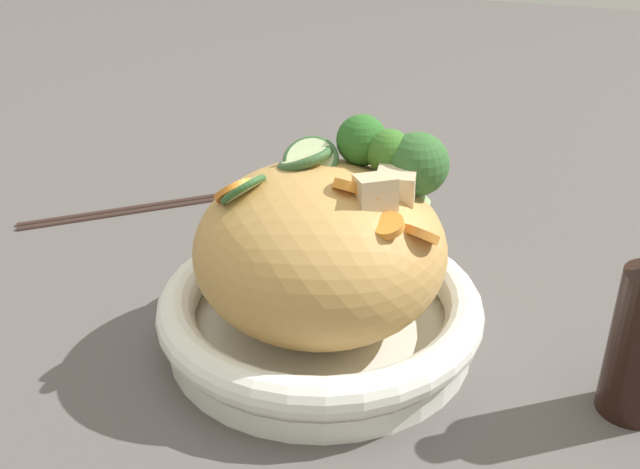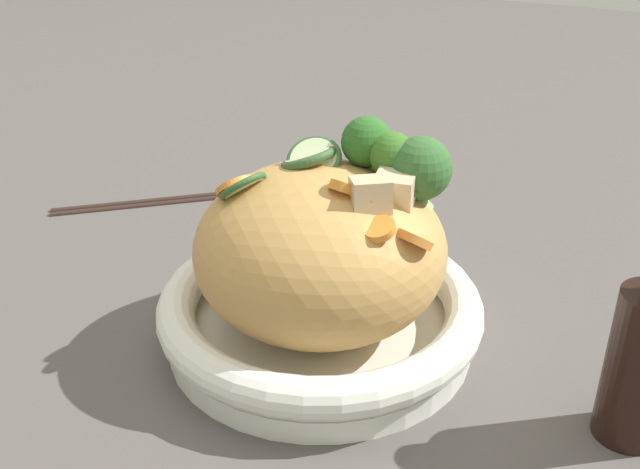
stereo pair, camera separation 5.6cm
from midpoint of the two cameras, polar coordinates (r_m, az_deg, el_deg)
ground_plane at (r=0.61m, az=2.65°, el=-8.07°), size 3.00×3.00×0.00m
serving_bowl at (r=0.60m, az=2.70°, el=-6.12°), size 0.26×0.26×0.05m
noodle_heap at (r=0.56m, az=2.83°, el=-1.21°), size 0.19×0.19×0.13m
broccoli_florets at (r=0.55m, az=8.96°, el=5.59°), size 0.10×0.06×0.06m
carrot_coins at (r=0.51m, az=5.04°, el=1.93°), size 0.17×0.05×0.05m
zucchini_slices at (r=0.55m, az=2.67°, el=4.93°), size 0.14×0.10×0.04m
chicken_chunks at (r=0.53m, az=8.25°, el=3.48°), size 0.04×0.08×0.03m
chopsticks_pair at (r=0.84m, az=-10.25°, el=2.60°), size 0.19×0.17×0.01m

